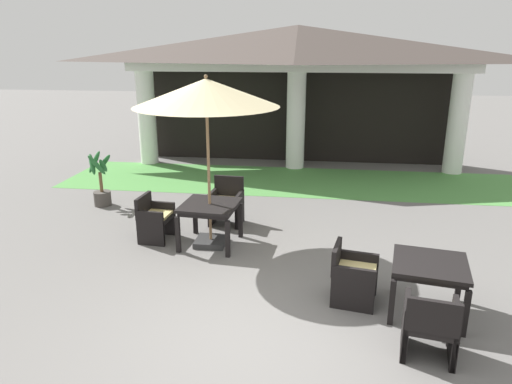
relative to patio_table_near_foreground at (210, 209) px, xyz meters
name	(u,v)px	position (x,y,z in m)	size (l,w,h in m)	color
ground_plane	(258,339)	(1.16, -2.63, -0.65)	(60.00, 60.00, 0.00)	slate
background_pavilion	(298,60)	(1.16, 5.72, 2.30)	(9.78, 2.55, 3.84)	white
lawn_strip	(292,181)	(1.16, 4.18, -0.64)	(11.58, 2.74, 0.01)	#519347
patio_table_near_foreground	(210,209)	(0.00, 0.00, 0.00)	(1.00, 1.00, 0.75)	black
patio_umbrella_near_foreground	(206,95)	(0.00, 0.00, 1.93)	(2.35, 2.35, 2.89)	#2D2D2D
patio_chair_near_foreground_west	(155,219)	(-1.03, 0.09, -0.25)	(0.55, 0.63, 0.81)	black
patio_chair_near_foreground_north	(227,203)	(0.09, 1.03, -0.23)	(0.64, 0.56, 0.91)	black
patio_table_mid_left	(430,269)	(3.25, -1.77, -0.03)	(1.06, 1.06, 0.71)	black
patio_chair_mid_left_west	(353,275)	(2.32, -1.60, -0.26)	(0.66, 0.66, 0.80)	black
patio_chair_mid_left_south	(430,325)	(3.08, -2.70, -0.25)	(0.66, 0.63, 0.81)	black
potted_palm_left_edge	(101,186)	(-2.80, 1.74, -0.20)	(0.51, 0.52, 1.18)	#47423D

